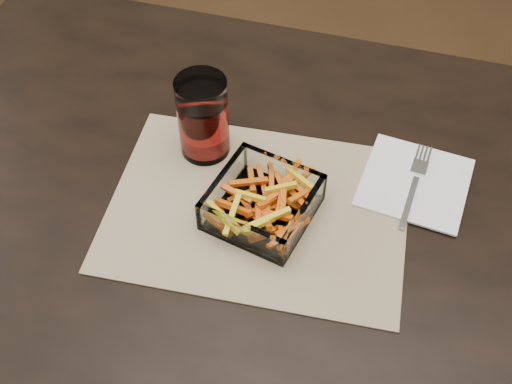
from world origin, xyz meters
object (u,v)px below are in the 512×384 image
Objects in this scene: dining_table at (348,261)px; glass_bowl at (262,204)px; tumbler at (203,120)px; fork at (415,182)px.

glass_bowl is (-0.14, -0.01, 0.11)m from dining_table.
tumbler is 0.35m from fork.
tumbler is at bearing 160.76° from dining_table.
dining_table is 0.16m from fork.
tumbler is (-0.13, 0.11, 0.04)m from glass_bowl.
dining_table is 11.28× the size of tumbler.
glass_bowl reaches higher than dining_table.
dining_table is 8.91× the size of fork.
fork is (0.08, 0.11, 0.10)m from dining_table.
tumbler is 0.79× the size of fork.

